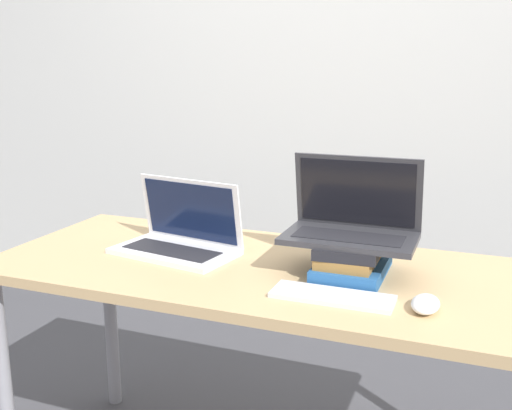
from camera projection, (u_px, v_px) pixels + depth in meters
wall_back at (359, 62)px, 2.69m from camera, size 8.00×0.05×2.70m
desk at (267, 293)px, 1.76m from camera, size 1.64×0.69×0.77m
laptop_left at (180, 238)px, 1.86m from camera, size 0.40×0.27×0.22m
book_stack at (351, 258)px, 1.67m from camera, size 0.19×0.27×0.10m
laptop_on_books at (352, 222)px, 1.67m from camera, size 0.36×0.22×0.23m
wireless_keyboard at (332, 296)px, 1.50m from camera, size 0.31×0.11×0.01m
mouse at (425, 304)px, 1.43m from camera, size 0.07×0.11×0.03m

